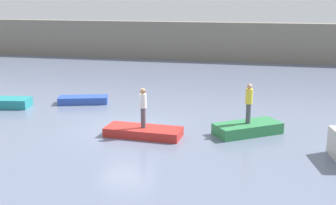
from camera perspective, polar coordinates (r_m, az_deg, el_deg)
The scene contains 7 objects.
ground_plane at distance 20.19m, azimuth -5.54°, elevation -3.59°, with size 120.00×120.00×0.00m, color slate.
embankment_wall at distance 41.55m, azimuth 4.02°, elevation 8.26°, with size 80.00×1.20×3.66m, color gray.
rowboat_blue at distance 25.28m, azimuth -11.36°, elevation 0.35°, with size 2.82×1.02×0.41m, color #2B4CAD.
rowboat_red at distance 19.11m, azimuth -3.33°, elevation -3.95°, with size 3.43×1.30×0.40m, color red.
rowboat_green at distance 19.68m, azimuth 10.67°, elevation -3.46°, with size 3.06×1.29×0.51m, color #2D7F47.
person_yellow_shirt at distance 19.34m, azimuth 10.85°, elevation 0.16°, with size 0.32×0.32×1.83m.
person_white_shirt at distance 18.77m, azimuth -3.38°, elevation -0.40°, with size 0.32×0.32×1.81m.
Camera 1 is at (5.98, -18.26, 6.18)m, focal length 45.24 mm.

